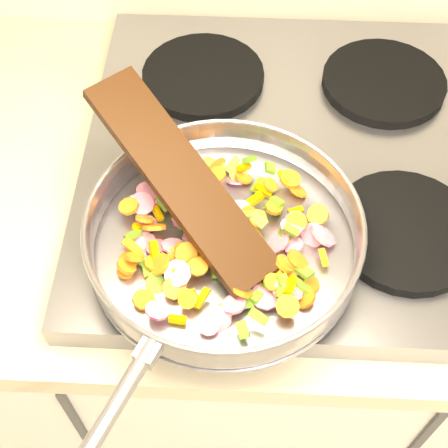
{
  "coord_description": "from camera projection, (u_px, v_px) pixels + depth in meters",
  "views": [
    {
      "loc": [
        -0.77,
        1.06,
        1.61
      ],
      "look_at": [
        -0.79,
        1.48,
        1.01
      ],
      "focal_mm": 50.0,
      "sensor_mm": 36.0,
      "label": 1
    }
  ],
  "objects": [
    {
      "name": "grate_br",
      "position": [
        384.0,
        82.0,
        0.96
      ],
      "size": [
        0.19,
        0.19,
        0.02
      ],
      "primitive_type": "cylinder",
      "color": "black",
      "rests_on": "cooktop"
    },
    {
      "name": "saute_pan",
      "position": [
        223.0,
        234.0,
        0.75
      ],
      "size": [
        0.37,
        0.52,
        0.06
      ],
      "rotation": [
        0.0,
        0.0,
        -0.41
      ],
      "color": "#9E9EA5",
      "rests_on": "grate_fl"
    },
    {
      "name": "wooden_spatula",
      "position": [
        181.0,
        178.0,
        0.74
      ],
      "size": [
        0.25,
        0.27,
        0.12
      ],
      "primitive_type": "cube",
      "rotation": [
        0.0,
        -0.34,
        2.31
      ],
      "color": "black",
      "rests_on": "saute_pan"
    },
    {
      "name": "grate_fr",
      "position": [
        405.0,
        231.0,
        0.8
      ],
      "size": [
        0.19,
        0.19,
        0.02
      ],
      "primitive_type": "cylinder",
      "color": "black",
      "rests_on": "cooktop"
    },
    {
      "name": "grate_bl",
      "position": [
        203.0,
        76.0,
        0.97
      ],
      "size": [
        0.19,
        0.19,
        0.02
      ],
      "primitive_type": "cylinder",
      "color": "black",
      "rests_on": "cooktop"
    },
    {
      "name": "cooktop",
      "position": [
        293.0,
        159.0,
        0.91
      ],
      "size": [
        0.6,
        0.6,
        0.04
      ],
      "primitive_type": "cube",
      "color": "#939399",
      "rests_on": "counter_top"
    },
    {
      "name": "vegetable_heap",
      "position": [
        223.0,
        237.0,
        0.76
      ],
      "size": [
        0.28,
        0.27,
        0.05
      ],
      "color": "#D99E00",
      "rests_on": "saute_pan"
    },
    {
      "name": "grate_fl",
      "position": [
        188.0,
        222.0,
        0.81
      ],
      "size": [
        0.19,
        0.19,
        0.02
      ],
      "primitive_type": "cylinder",
      "color": "black",
      "rests_on": "cooktop"
    }
  ]
}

